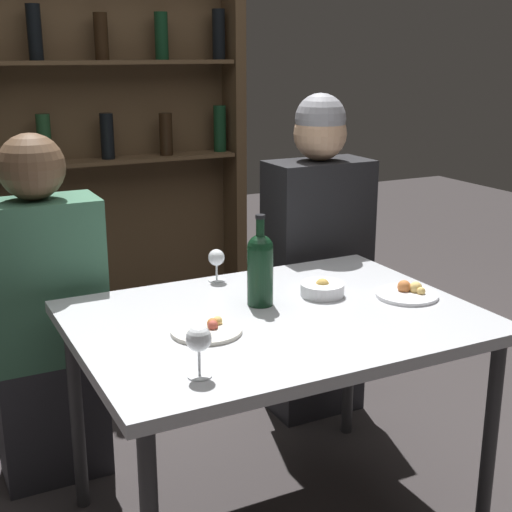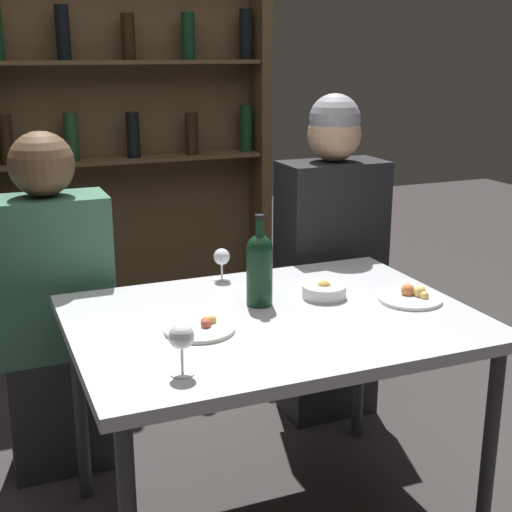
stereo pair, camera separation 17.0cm
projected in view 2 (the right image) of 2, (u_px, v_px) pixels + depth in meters
dining_table at (272, 335)px, 2.15m from camera, size 1.19×0.87×0.72m
wine_rack_wall at (130, 123)px, 3.65m from camera, size 1.47×0.21×2.17m
wine_bottle at (260, 266)px, 2.19m from camera, size 0.08×0.08×0.29m
wine_glass_0 at (181, 339)px, 1.72m from camera, size 0.06×0.06×0.13m
wine_glass_1 at (222, 258)px, 2.44m from camera, size 0.06×0.06×0.11m
food_plate_0 at (411, 297)px, 2.26m from camera, size 0.20×0.20×0.05m
food_plate_1 at (201, 328)px, 2.01m from camera, size 0.20×0.20×0.04m
snack_bowl at (324, 291)px, 2.28m from camera, size 0.14×0.14×0.06m
seated_person_left at (54, 316)px, 2.51m from camera, size 0.41×0.22×1.23m
seated_person_right at (330, 265)px, 2.89m from camera, size 0.41×0.22×1.33m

